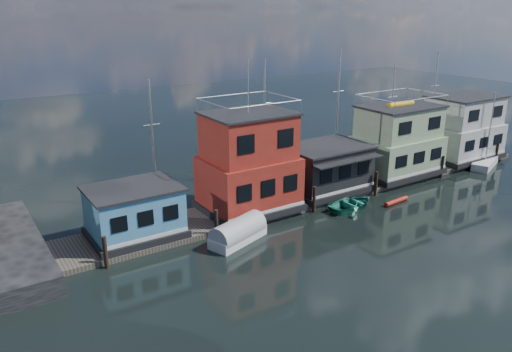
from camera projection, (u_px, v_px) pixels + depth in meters
ground at (439, 242)px, 35.45m from camera, size 160.00×160.00×0.00m
dock at (329, 190)px, 44.93m from camera, size 48.00×5.00×0.40m
houseboat_blue at (134, 212)px, 35.04m from camera, size 6.40×4.90×3.66m
houseboat_red at (249, 164)px, 39.31m from camera, size 7.40×5.90×11.86m
houseboat_dark at (326, 168)px, 43.95m from camera, size 7.40×6.10×4.06m
houseboat_green at (397, 141)px, 48.23m from camera, size 8.40×5.90×7.03m
houseboat_white at (462, 128)px, 53.37m from camera, size 8.40×5.90×6.66m
pilings at (348, 191)px, 42.25m from camera, size 42.28×0.28×2.20m
background_masts at (328, 115)px, 50.43m from camera, size 36.40×0.16×12.00m
red_kayak at (396, 201)px, 42.41m from camera, size 2.75×0.62×0.40m
dinghy_teal at (352, 204)px, 41.19m from camera, size 4.52×3.35×0.90m
day_sailer at (485, 163)px, 52.10m from camera, size 5.17×3.33×7.76m
tarp_runabout at (238, 233)px, 35.37m from camera, size 4.86×3.14×1.84m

